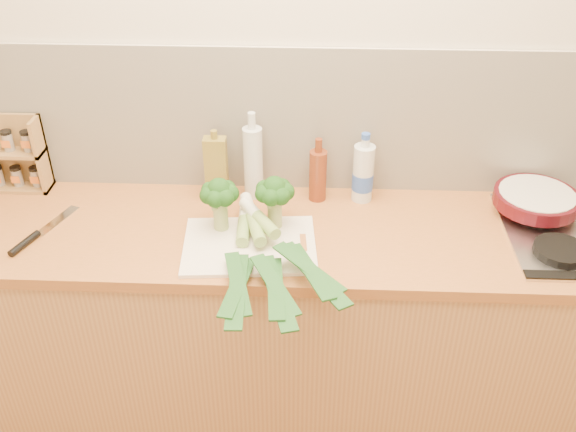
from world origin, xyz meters
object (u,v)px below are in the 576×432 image
chefs_knife (33,237)px  skillet (537,199)px  spice_rack (14,157)px  chopping_board (250,245)px

chefs_knife → skillet: (1.72, 0.23, 0.05)m
chefs_knife → spice_rack: size_ratio=1.10×
skillet → chopping_board: bearing=-149.7°
chefs_knife → skillet: bearing=27.7°
chopping_board → skillet: skillet is taller
chopping_board → skillet: 1.02m
skillet → spice_rack: size_ratio=1.45×
chopping_board → chefs_knife: chefs_knife is taller
chefs_knife → skillet: skillet is taller
chopping_board → chefs_knife: size_ratio=1.36×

